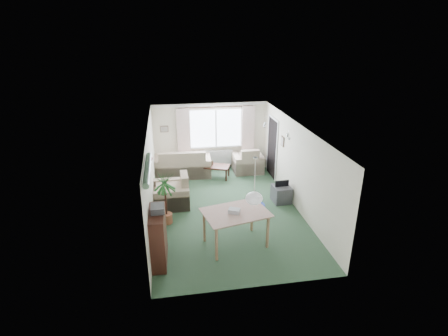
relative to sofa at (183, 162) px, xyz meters
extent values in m
plane|color=#2A462E|center=(1.04, -2.75, -0.48)|extent=(6.50, 6.50, 0.00)
cube|color=white|center=(1.24, 0.48, 1.02)|extent=(1.80, 0.03, 1.30)
cube|color=black|center=(1.24, 0.40, 1.79)|extent=(2.60, 0.03, 0.03)
cube|color=beige|center=(0.09, 0.38, 0.79)|extent=(0.45, 0.08, 2.00)
cube|color=beige|center=(2.39, 0.38, 0.79)|extent=(0.45, 0.08, 2.00)
cube|color=white|center=(1.24, 0.44, -0.08)|extent=(1.20, 0.10, 0.55)
cube|color=black|center=(3.03, -0.55, 0.52)|extent=(0.03, 0.95, 2.00)
sphere|color=white|center=(1.24, -5.05, 1.00)|extent=(0.36, 0.36, 0.36)
cylinder|color=#196626|center=(-0.88, -5.05, 1.80)|extent=(1.60, 1.60, 0.12)
sphere|color=silver|center=(2.34, -1.85, 1.74)|extent=(0.20, 0.20, 0.20)
sphere|color=silver|center=(2.64, -3.05, 1.74)|extent=(0.20, 0.20, 0.20)
cube|color=brown|center=(-0.56, 0.48, 1.07)|extent=(0.28, 0.03, 0.22)
cube|color=brown|center=(3.02, -1.55, 1.07)|extent=(0.03, 0.24, 0.30)
cube|color=beige|center=(0.00, 0.00, 0.00)|extent=(1.98, 1.12, 0.96)
cube|color=#C4AC94|center=(2.30, -0.02, -0.02)|extent=(1.03, 0.98, 0.91)
cube|color=beige|center=(-0.46, -2.19, -0.02)|extent=(1.00, 1.05, 0.93)
cube|color=black|center=(1.07, -0.42, -0.26)|extent=(1.10, 0.85, 0.44)
cube|color=brown|center=(0.96, -0.35, 0.03)|extent=(0.12, 0.04, 0.16)
cube|color=black|center=(-0.80, -4.83, 0.13)|extent=(0.37, 1.00, 1.21)
cube|color=#3F3F44|center=(-0.76, -4.80, 0.80)|extent=(0.29, 0.36, 0.14)
cylinder|color=#204F1B|center=(-0.61, -3.21, 0.23)|extent=(0.64, 0.64, 1.43)
cube|color=#A08B56|center=(0.97, -4.48, -0.05)|extent=(1.53, 1.19, 0.85)
cube|color=silver|center=(0.93, -4.52, 0.43)|extent=(0.30, 0.27, 0.12)
cube|color=#3A393E|center=(2.74, -2.53, -0.24)|extent=(0.52, 0.57, 0.49)
cylinder|color=navy|center=(1.89, -2.81, -0.43)|extent=(0.65, 0.65, 0.11)
camera|label=1|loc=(-0.45, -11.38, 4.29)|focal=28.00mm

